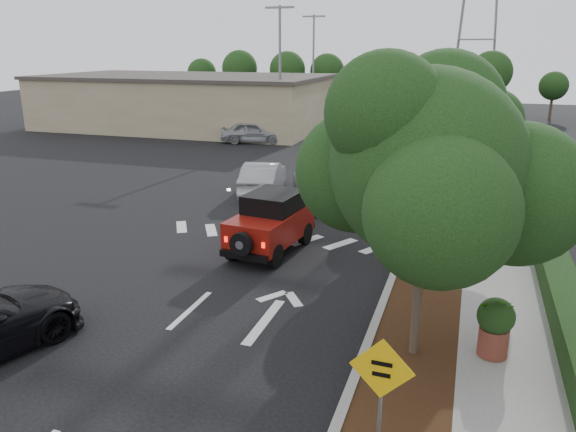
% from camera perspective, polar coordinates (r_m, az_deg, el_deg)
% --- Properties ---
extents(ground, '(120.00, 120.00, 0.00)m').
position_cam_1_polar(ground, '(14.59, -9.90, -9.38)').
color(ground, black).
rests_on(ground, ground).
extents(curb, '(0.20, 70.00, 0.15)m').
position_cam_1_polar(curb, '(24.36, 13.38, 1.38)').
color(curb, '#9E9B93').
rests_on(curb, ground).
extents(planting_strip, '(1.80, 70.00, 0.12)m').
position_cam_1_polar(planting_strip, '(24.31, 15.72, 1.14)').
color(planting_strip, black).
rests_on(planting_strip, ground).
extents(sidewalk, '(2.00, 70.00, 0.12)m').
position_cam_1_polar(sidewalk, '(24.33, 20.18, 0.73)').
color(sidewalk, gray).
rests_on(sidewalk, ground).
extents(hedge, '(0.80, 70.00, 0.80)m').
position_cam_1_polar(hedge, '(24.35, 23.54, 1.20)').
color(hedge, black).
rests_on(hedge, ground).
extents(commercial_building, '(22.00, 12.00, 4.00)m').
position_cam_1_polar(commercial_building, '(47.31, -10.34, 11.29)').
color(commercial_building, gray).
rests_on(commercial_building, ground).
extents(transmission_tower, '(7.00, 4.00, 28.00)m').
position_cam_1_polar(transmission_tower, '(59.81, 17.98, 9.94)').
color(transmission_tower, slate).
rests_on(transmission_tower, ground).
extents(street_tree_near, '(3.80, 3.80, 5.92)m').
position_cam_1_polar(street_tree_near, '(12.71, 12.59, -13.76)').
color(street_tree_near, black).
rests_on(street_tree_near, ground).
extents(street_tree_mid, '(3.20, 3.20, 5.32)m').
position_cam_1_polar(street_tree_mid, '(19.08, 14.82, -3.28)').
color(street_tree_mid, black).
rests_on(street_tree_mid, ground).
extents(street_tree_far, '(3.40, 3.40, 5.62)m').
position_cam_1_polar(street_tree_far, '(25.30, 15.83, 1.59)').
color(street_tree_far, black).
rests_on(street_tree_far, ground).
extents(light_pole_a, '(2.00, 0.22, 9.00)m').
position_cam_1_polar(light_pole_a, '(40.12, -0.79, 7.71)').
color(light_pole_a, slate).
rests_on(light_pole_a, ground).
extents(light_pole_b, '(2.00, 0.22, 9.00)m').
position_cam_1_polar(light_pole_b, '(51.76, 2.52, 9.77)').
color(light_pole_b, slate).
rests_on(light_pole_b, ground).
extents(red_jeep, '(2.04, 3.86, 1.91)m').
position_cam_1_polar(red_jeep, '(18.09, -1.56, -0.56)').
color(red_jeep, black).
rests_on(red_jeep, ground).
extents(silver_suv_ahead, '(3.90, 5.43, 1.37)m').
position_cam_1_polar(silver_suv_ahead, '(23.87, 3.61, 3.02)').
color(silver_suv_ahead, '#B0B1B8').
rests_on(silver_suv_ahead, ground).
extents(silver_sedan_oncoming, '(2.41, 4.63, 1.45)m').
position_cam_1_polar(silver_sedan_oncoming, '(25.26, -2.57, 3.90)').
color(silver_sedan_oncoming, '#94979B').
rests_on(silver_sedan_oncoming, ground).
extents(parked_suv, '(4.69, 2.86, 1.49)m').
position_cam_1_polar(parked_suv, '(38.96, -3.56, 8.52)').
color(parked_suv, '#95989C').
rests_on(parked_suv, ground).
extents(speed_hump_sign, '(1.00, 0.09, 2.14)m').
position_cam_1_polar(speed_hump_sign, '(9.00, 9.44, -16.47)').
color(speed_hump_sign, slate).
rests_on(speed_hump_sign, ground).
extents(terracotta_planter, '(0.78, 0.78, 1.35)m').
position_cam_1_polar(terracotta_planter, '(12.62, 20.33, -9.99)').
color(terracotta_planter, brown).
rests_on(terracotta_planter, ground).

